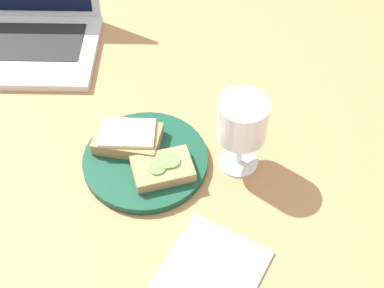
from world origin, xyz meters
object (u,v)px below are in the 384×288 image
at_px(wine_glass, 242,122).
at_px(laptop, 15,27).
at_px(napkin, 212,271).
at_px(sandwich_with_cucumber, 163,168).
at_px(sandwich_with_cheese, 128,138).
at_px(plate, 146,160).

height_order(wine_glass, laptop, laptop).
bearing_deg(napkin, sandwich_with_cucumber, 115.31).
bearing_deg(sandwich_with_cucumber, napkin, -64.69).
bearing_deg(wine_glass, napkin, -102.54).
xyz_separation_m(sandwich_with_cheese, sandwich_with_cucumber, (0.06, -0.06, -0.00)).
distance_m(plate, napkin, 0.23).
distance_m(sandwich_with_cucumber, laptop, 0.49).
bearing_deg(sandwich_with_cucumber, laptop, 132.75).
distance_m(sandwich_with_cheese, laptop, 0.39).
relative_size(sandwich_with_cheese, sandwich_with_cucumber, 1.08).
distance_m(sandwich_with_cucumber, wine_glass, 0.15).
xyz_separation_m(sandwich_with_cheese, laptop, (-0.26, 0.29, 0.01)).
distance_m(laptop, napkin, 0.67).
relative_size(wine_glass, napkin, 0.98).
height_order(sandwich_with_cucumber, laptop, laptop).
distance_m(wine_glass, laptop, 0.56).
bearing_deg(wine_glass, plate, -178.05).
bearing_deg(plate, napkin, -60.79).
height_order(wine_glass, napkin, wine_glass).
bearing_deg(laptop, sandwich_with_cucumber, -47.25).
bearing_deg(plate, sandwich_with_cheese, 135.14).
xyz_separation_m(sandwich_with_cucumber, wine_glass, (0.13, 0.04, 0.08)).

